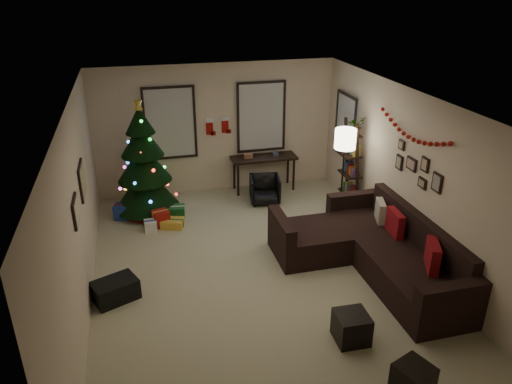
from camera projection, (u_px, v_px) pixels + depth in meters
The scene contains 29 objects.
floor at pixel (259, 275), 7.60m from camera, with size 7.00×7.00×0.00m, color tan.
ceiling at pixel (260, 104), 6.50m from camera, with size 7.00×7.00×0.00m, color white.
wall_back at pixel (217, 129), 10.15m from camera, with size 5.00×5.00×0.00m, color beige.
wall_front at pixel (370, 370), 3.96m from camera, with size 5.00×5.00×0.00m, color beige.
wall_left at pixel (78, 216), 6.48m from camera, with size 7.00×7.00×0.00m, color beige.
wall_right at pixel (414, 180), 7.62m from camera, with size 7.00×7.00×0.00m, color beige.
window_back_left at pixel (170, 123), 9.83m from camera, with size 1.05×0.06×1.50m.
window_back_right at pixel (261, 117), 10.26m from camera, with size 1.05×0.06×1.50m.
window_right_wall at pixel (346, 126), 9.81m from camera, with size 0.06×0.90×1.30m.
christmas_tree at pixel (144, 167), 9.25m from camera, with size 1.24×1.24×2.30m.
presents at pixel (157, 217), 9.17m from camera, with size 1.30×0.89×0.30m.
sofa at pixel (374, 251), 7.68m from camera, with size 2.15×3.10×0.93m.
pillow_red_a at pixel (432, 258), 6.85m from camera, with size 0.13×0.49×0.49m, color maroon.
pillow_red_b at pixel (395, 225), 7.77m from camera, with size 0.12×0.46×0.46m, color maroon.
pillow_cream at pixel (380, 212), 8.21m from camera, with size 0.11×0.39×0.39m, color #BCB298.
ottoman_near at pixel (351, 327), 6.18m from camera, with size 0.41×0.41×0.39m, color black.
ottoman_far at pixel (413, 379), 5.42m from camera, with size 0.37×0.37×0.35m, color black.
desk at pixel (264, 161), 10.40m from camera, with size 1.39×0.50×0.75m.
desk_chair at pixel (265, 189), 9.94m from camera, with size 0.55×0.51×0.56m, color black.
bookshelf at pixel (351, 168), 9.38m from camera, with size 0.30×0.54×1.83m.
potted_plant at pixel (356, 123), 8.95m from camera, with size 0.41×0.36×0.46m, color #4C4C4C.
floor_lamp at pixel (345, 145), 8.70m from camera, with size 0.38×0.38×1.80m.
art_map at pixel (82, 180), 7.17m from camera, with size 0.04×0.60×0.50m.
art_abstract at pixel (76, 211), 6.15m from camera, with size 0.04×0.45×0.35m.
gallery at pixel (418, 168), 7.46m from camera, with size 0.03×1.25×0.54m.
garland at pixel (412, 131), 7.45m from camera, with size 0.08×1.90×0.30m, color #A5140C, non-canonical shape.
stocking_left at pixel (210, 127), 10.08m from camera, with size 0.20×0.05×0.36m.
stocking_right at pixel (225, 125), 10.15m from camera, with size 0.20×0.05×0.36m.
storage_bin at pixel (115, 290), 6.99m from camera, with size 0.61×0.41×0.30m, color black.
Camera 1 is at (-1.65, -6.20, 4.28)m, focal length 34.28 mm.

